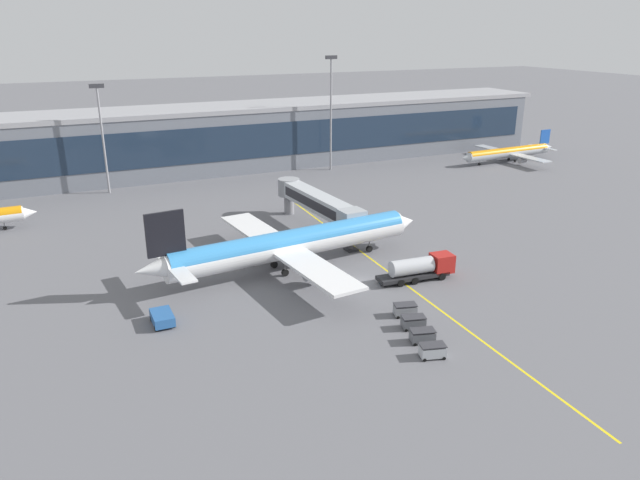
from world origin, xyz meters
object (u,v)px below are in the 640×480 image
Objects in this scene: baggage_cart_0 at (432,350)px; baggage_cart_1 at (422,336)px; commuter_jet_far at (509,152)px; pushback_tug at (162,317)px; main_airliner at (291,244)px; baggage_cart_3 at (405,309)px; fuel_tanker at (421,268)px; baggage_cart_2 at (413,322)px.

baggage_cart_0 is 3.20m from baggage_cart_1.
baggage_cart_1 is (0.86, 3.08, 0.00)m from baggage_cart_0.
commuter_jet_far reaches higher than baggage_cart_1.
pushback_tug is at bearing 147.03° from baggage_cart_1.
main_airliner is 14.65× the size of baggage_cart_0.
main_airliner reaches higher than baggage_cart_3.
commuter_jet_far is at bearing 40.66° from fuel_tanker.
fuel_tanker is at bearing 52.97° from baggage_cart_2.
main_airliner reaches higher than baggage_cart_1.
baggage_cart_1 is 1.00× the size of baggage_cart_3.
fuel_tanker is 3.70× the size of baggage_cart_0.
baggage_cart_1 is 0.10× the size of commuter_jet_far.
baggage_cart_0 is at bearing -105.50° from baggage_cart_1.
baggage_cart_3 is at bearing -138.58° from commuter_jet_far.
baggage_cart_0 is 9.60m from baggage_cart_3.
baggage_cart_2 reaches higher than pushback_tug.
baggage_cart_2 is 3.20m from baggage_cart_3.
main_airliner is at bearing 109.80° from baggage_cart_3.
baggage_cart_2 is (25.69, -13.03, -0.07)m from pushback_tug.
fuel_tanker is 11.29m from baggage_cart_3.
fuel_tanker is 34.28m from pushback_tug.
baggage_cart_1 is at bearing -123.11° from fuel_tanker.
baggage_cart_1 is 3.20m from baggage_cart_2.
baggage_cart_1 and baggage_cart_2 have the same top height.
baggage_cart_0 is 0.10× the size of commuter_jet_far.
baggage_cart_0 and baggage_cart_1 have the same top height.
baggage_cart_0 is 1.00× the size of baggage_cart_1.
baggage_cart_0 is at bearing -105.50° from baggage_cart_2.
main_airliner is at bearing -150.87° from commuter_jet_far.
pushback_tug is (-19.73, -8.98, -3.00)m from main_airliner.
fuel_tanker is at bearing -36.44° from main_airliner.
pushback_tug is 1.29× the size of baggage_cart_1.
main_airliner is 20.35m from baggage_cart_3.
baggage_cart_0 is at bearing -120.37° from fuel_tanker.
baggage_cart_2 is at bearing -105.50° from baggage_cart_3.
pushback_tug is at bearing -155.53° from main_airliner.
commuter_jet_far reaches higher than pushback_tug.
baggage_cart_1 is 98.67m from commuter_jet_far.
fuel_tanker is 17.21m from baggage_cart_1.
baggage_cart_2 is (1.71, 6.17, 0.00)m from baggage_cart_0.
commuter_jet_far is (71.62, 67.85, 1.63)m from baggage_cart_1.
baggage_cart_3 is (0.86, 3.08, 0.00)m from baggage_cart_2.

